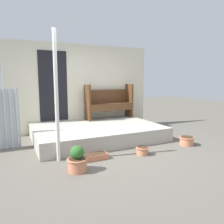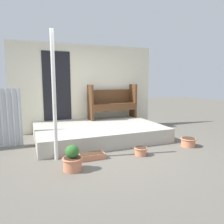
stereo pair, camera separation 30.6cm
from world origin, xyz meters
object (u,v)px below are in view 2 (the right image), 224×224
Objects in this scene: flower_pot_middle at (141,151)px; planter_box_rect at (92,156)px; bench at (112,101)px; flower_pot_left at (72,159)px; flower_pot_right at (188,142)px; support_post at (54,97)px.

planter_box_rect is (-1.01, 0.16, -0.04)m from flower_pot_middle.
flower_pot_left is (-1.83, -2.70, -0.69)m from bench.
flower_pot_left is 1.25× the size of flower_pot_right.
bench reaches higher than flower_pot_right.
support_post is 2.05m from flower_pot_middle.
flower_pot_right is (0.98, -2.34, -0.78)m from bench.
bench is at bearing 59.18° from planter_box_rect.
support_post is at bearing -137.33° from bench.
flower_pot_middle is 0.55× the size of planter_box_rect.
flower_pot_middle is (-0.36, -2.46, -0.79)m from bench.
flower_pot_right is at bearing 4.92° from flower_pot_middle.
bench is 2.96× the size of planter_box_rect.
flower_pot_left is at bearing -170.76° from flower_pot_middle.
planter_box_rect is (0.65, -0.24, -1.17)m from support_post.
planter_box_rect is at bearing -123.77° from bench.
flower_pot_middle is at bearing -175.08° from flower_pot_right.
support_post is at bearing 166.46° from flower_pot_middle.
flower_pot_right is 2.35m from planter_box_rect.
support_post is at bearing 159.91° from planter_box_rect.
bench is 4.23× the size of flower_pot_right.
planter_box_rect is at bearing 41.24° from flower_pot_left.
planter_box_rect is (-2.34, 0.05, -0.05)m from flower_pot_right.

